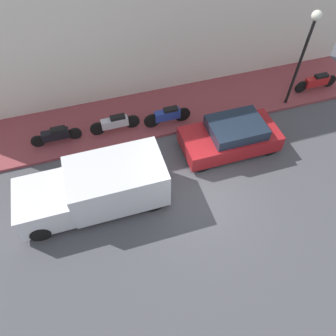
{
  "coord_description": "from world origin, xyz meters",
  "views": [
    {
      "loc": [
        -6.06,
        3.21,
        10.07
      ],
      "look_at": [
        1.16,
        0.99,
        0.6
      ],
      "focal_mm": 35.0,
      "sensor_mm": 36.0,
      "label": 1
    }
  ],
  "objects_px": {
    "scooter_silver": "(115,123)",
    "motorcycle_black": "(56,135)",
    "streetlamp": "(307,42)",
    "parked_car": "(231,136)",
    "motorcycle_red": "(317,82)",
    "motorcycle_blue": "(168,115)",
    "delivery_van": "(95,188)"
  },
  "relations": [
    {
      "from": "parked_car",
      "to": "motorcycle_black",
      "type": "distance_m",
      "value": 7.07
    },
    {
      "from": "motorcycle_red",
      "to": "streetlamp",
      "type": "bearing_deg",
      "value": 104.52
    },
    {
      "from": "motorcycle_black",
      "to": "motorcycle_red",
      "type": "bearing_deg",
      "value": -90.33
    },
    {
      "from": "scooter_silver",
      "to": "motorcycle_red",
      "type": "xyz_separation_m",
      "value": [
        -0.04,
        -9.65,
        0.01
      ]
    },
    {
      "from": "motorcycle_blue",
      "to": "motorcycle_red",
      "type": "height_order",
      "value": "motorcycle_blue"
    },
    {
      "from": "motorcycle_red",
      "to": "streetlamp",
      "type": "distance_m",
      "value": 3.18
    },
    {
      "from": "parked_car",
      "to": "motorcycle_blue",
      "type": "xyz_separation_m",
      "value": [
        1.99,
        2.04,
        -0.07
      ]
    },
    {
      "from": "delivery_van",
      "to": "motorcycle_blue",
      "type": "distance_m",
      "value": 4.71
    },
    {
      "from": "scooter_silver",
      "to": "motorcycle_black",
      "type": "bearing_deg",
      "value": 89.18
    },
    {
      "from": "parked_car",
      "to": "motorcycle_blue",
      "type": "height_order",
      "value": "parked_car"
    },
    {
      "from": "parked_car",
      "to": "motorcycle_black",
      "type": "height_order",
      "value": "parked_car"
    },
    {
      "from": "parked_car",
      "to": "scooter_silver",
      "type": "height_order",
      "value": "parked_car"
    },
    {
      "from": "parked_car",
      "to": "delivery_van",
      "type": "relative_size",
      "value": 0.76
    },
    {
      "from": "delivery_van",
      "to": "motorcycle_black",
      "type": "bearing_deg",
      "value": 18.4
    },
    {
      "from": "delivery_van",
      "to": "scooter_silver",
      "type": "height_order",
      "value": "delivery_van"
    },
    {
      "from": "motorcycle_black",
      "to": "streetlamp",
      "type": "distance_m",
      "value": 10.63
    },
    {
      "from": "scooter_silver",
      "to": "streetlamp",
      "type": "distance_m",
      "value": 8.29
    },
    {
      "from": "parked_car",
      "to": "motorcycle_red",
      "type": "xyz_separation_m",
      "value": [
        2.19,
        -5.39,
        -0.09
      ]
    },
    {
      "from": "parked_car",
      "to": "motorcycle_red",
      "type": "distance_m",
      "value": 5.82
    },
    {
      "from": "motorcycle_black",
      "to": "streetlamp",
      "type": "height_order",
      "value": "streetlamp"
    },
    {
      "from": "motorcycle_blue",
      "to": "scooter_silver",
      "type": "xyz_separation_m",
      "value": [
        0.23,
        2.23,
        -0.03
      ]
    },
    {
      "from": "motorcycle_blue",
      "to": "scooter_silver",
      "type": "bearing_deg",
      "value": 84.0
    },
    {
      "from": "streetlamp",
      "to": "scooter_silver",
      "type": "bearing_deg",
      "value": 86.36
    },
    {
      "from": "parked_car",
      "to": "motorcycle_blue",
      "type": "distance_m",
      "value": 2.85
    },
    {
      "from": "parked_car",
      "to": "motorcycle_red",
      "type": "height_order",
      "value": "parked_car"
    },
    {
      "from": "motorcycle_blue",
      "to": "streetlamp",
      "type": "height_order",
      "value": "streetlamp"
    },
    {
      "from": "motorcycle_blue",
      "to": "motorcycle_black",
      "type": "bearing_deg",
      "value": 86.7
    },
    {
      "from": "delivery_van",
      "to": "motorcycle_blue",
      "type": "relative_size",
      "value": 2.45
    },
    {
      "from": "motorcycle_blue",
      "to": "delivery_van",
      "type": "bearing_deg",
      "value": 131.03
    },
    {
      "from": "delivery_van",
      "to": "motorcycle_red",
      "type": "distance_m",
      "value": 11.45
    },
    {
      "from": "scooter_silver",
      "to": "parked_car",
      "type": "bearing_deg",
      "value": -117.59
    },
    {
      "from": "parked_car",
      "to": "delivery_van",
      "type": "distance_m",
      "value": 5.69
    }
  ]
}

